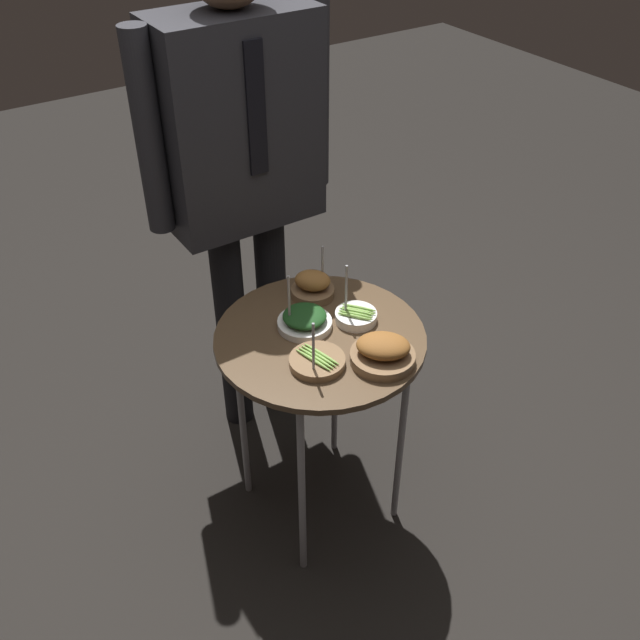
# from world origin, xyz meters

# --- Properties ---
(ground_plane) EXTENTS (8.00, 8.00, 0.00)m
(ground_plane) POSITION_xyz_m (0.00, 0.00, 0.00)
(ground_plane) COLOR black
(serving_cart) EXTENTS (0.56, 0.56, 0.68)m
(serving_cart) POSITION_xyz_m (0.00, 0.00, 0.62)
(serving_cart) COLOR brown
(serving_cart) RESTS_ON ground_plane
(bowl_asparagus_back_right) EXTENTS (0.14, 0.14, 0.16)m
(bowl_asparagus_back_right) POSITION_xyz_m (-0.07, -0.10, 0.70)
(bowl_asparagus_back_right) COLOR brown
(bowl_asparagus_back_right) RESTS_ON serving_cart
(bowl_roast_mid_left) EXTENTS (0.13, 0.12, 0.15)m
(bowl_roast_mid_left) POSITION_xyz_m (0.08, 0.16, 0.72)
(bowl_roast_mid_left) COLOR brown
(bowl_roast_mid_left) RESTS_ON serving_cart
(bowl_spinach_mid_right) EXTENTS (0.15, 0.15, 0.17)m
(bowl_spinach_mid_right) POSITION_xyz_m (-0.01, 0.05, 0.71)
(bowl_spinach_mid_right) COLOR white
(bowl_spinach_mid_right) RESTS_ON serving_cart
(bowl_roast_center) EXTENTS (0.17, 0.16, 0.07)m
(bowl_roast_center) POSITION_xyz_m (0.07, -0.17, 0.72)
(bowl_roast_center) COLOR brown
(bowl_roast_center) RESTS_ON serving_cart
(bowl_asparagus_back_left) EXTENTS (0.11, 0.11, 0.17)m
(bowl_asparagus_back_left) POSITION_xyz_m (0.12, -0.00, 0.70)
(bowl_asparagus_back_left) COLOR white
(bowl_asparagus_back_left) RESTS_ON serving_cart
(waiter_figure) EXTENTS (0.59, 0.22, 1.60)m
(waiter_figure) POSITION_xyz_m (0.05, 0.49, 1.02)
(waiter_figure) COLOR black
(waiter_figure) RESTS_ON ground_plane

